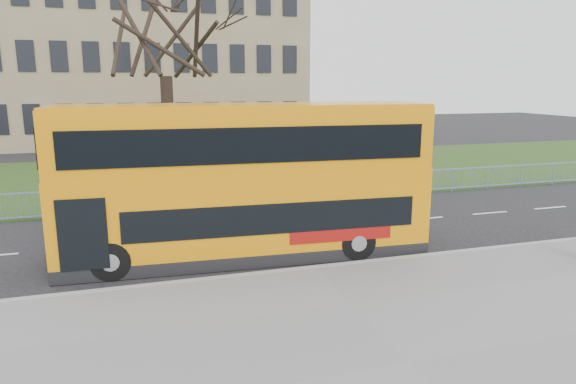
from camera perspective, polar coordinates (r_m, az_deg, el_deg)
The scene contains 8 objects.
ground at distance 15.89m, azimuth 0.94°, elevation -6.86°, with size 120.00×120.00×0.00m, color black.
pavement at distance 10.22m, azimuth 13.20°, elevation -18.24°, with size 80.00×10.50×0.12m, color slate.
kerb at distance 14.49m, azimuth 2.83°, elevation -8.50°, with size 80.00×0.20×0.14m, color gray.
grass_verge at distance 29.42m, azimuth -7.60°, elevation 1.99°, with size 80.00×15.40×0.08m, color #203A15.
guard_railing at distance 21.90m, azimuth -4.33°, elevation -0.08°, with size 40.00×0.12×1.10m, color #728DCB, non-canonical shape.
bare_tree at distance 24.39m, azimuth -13.52°, elevation 14.82°, with size 8.92×8.92×12.74m, color black, non-canonical shape.
civic_building at distance 49.34m, azimuth -17.83°, elevation 13.70°, with size 30.00×15.00×14.00m, color #7C674F.
yellow_bus at distance 15.18m, azimuth -4.68°, elevation 1.61°, with size 10.85×3.17×4.49m.
Camera 1 is at (-4.60, -14.30, 5.17)m, focal length 32.00 mm.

